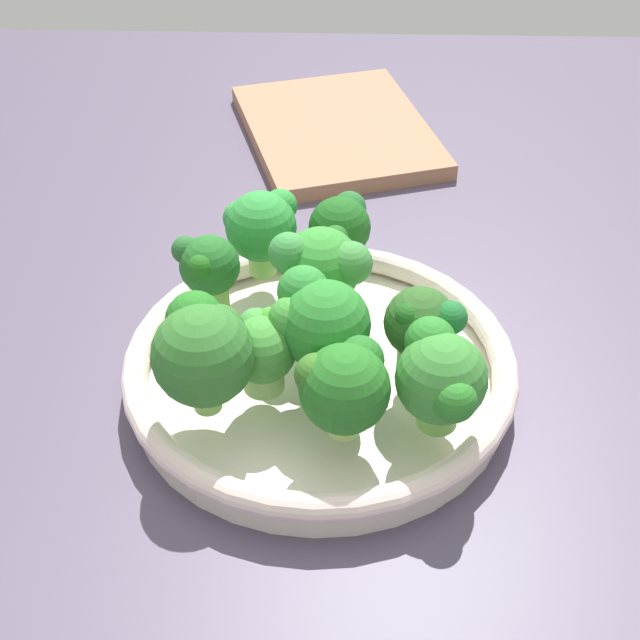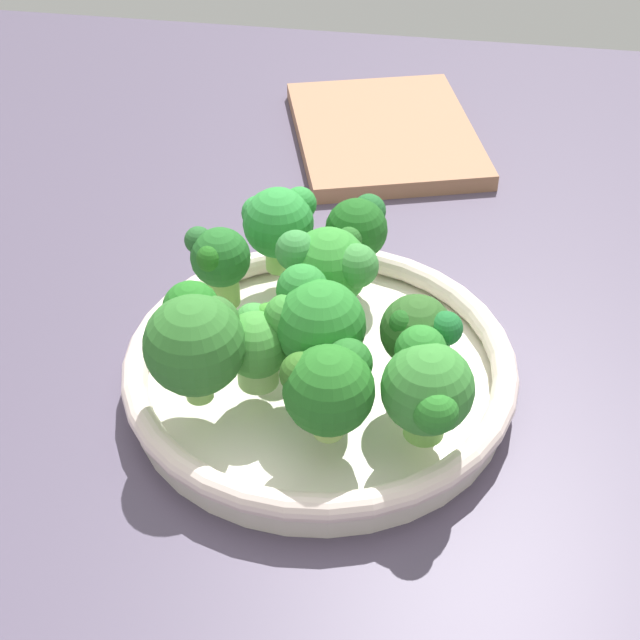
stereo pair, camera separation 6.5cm
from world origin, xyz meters
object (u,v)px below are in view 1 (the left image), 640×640
Objects in this scene: broccoli_floret_1 at (321,267)px; broccoli_floret_6 at (262,348)px; broccoli_floret_7 at (441,377)px; broccoli_floret_8 at (208,269)px; broccoli_floret_5 at (261,226)px; broccoli_floret_9 at (202,348)px; bowl at (320,371)px; cutting_board at (338,131)px; broccoli_floret_0 at (344,385)px; broccoli_floret_2 at (422,327)px; broccoli_floret_3 at (319,324)px; broccoli_floret_4 at (341,227)px.

broccoli_floret_6 is at bearing 152.65° from broccoli_floret_1.
broccoli_floret_7 is 19.09cm from broccoli_floret_8.
broccoli_floret_9 is at bearing 169.96° from broccoli_floret_5.
bowl is 10.72cm from broccoli_floret_8.
broccoli_floret_8 is 0.29× the size of cutting_board.
broccoli_floret_1 is (11.00, 1.72, 0.82)cm from broccoli_floret_0.
broccoli_floret_2 is 10.50cm from broccoli_floret_6.
broccoli_floret_0 is 0.85× the size of broccoli_floret_3.
broccoli_floret_7 is at bearing -142.34° from broccoli_floret_5.
broccoli_floret_0 is at bearing -178.68° from cutting_board.
bowl is 11.37cm from broccoli_floret_7.
broccoli_floret_3 reaches higher than broccoli_floret_1.
broccoli_floret_3 is at bearing 178.96° from cutting_board.
broccoli_floret_6 is (-3.14, 3.68, 4.76)cm from bowl.
broccoli_floret_2 is (-1.82, -6.69, 5.74)cm from bowl.
broccoli_floret_0 is at bearing -139.89° from broccoli_floret_8.
broccoli_floret_4 is at bearing -29.99° from broccoli_floret_9.
broccoli_floret_6 reaches higher than cutting_board.
broccoli_floret_0 is at bearing -160.14° from broccoli_floret_3.
broccoli_floret_4 reaches higher than bowl.
broccoli_floret_0 is 11.17cm from broccoli_floret_1.
broccoli_floret_8 is 33.83cm from cutting_board.
broccoli_floret_4 is at bearing -87.27° from broccoli_floret_5.
broccoli_floret_9 is at bearing 150.01° from broccoli_floret_4.
broccoli_floret_3 is (-0.52, 6.71, 0.50)cm from broccoli_floret_2.
cutting_board is (26.71, 0.58, -6.43)cm from broccoli_floret_4.
broccoli_floret_7 reaches higher than broccoli_floret_6.
broccoli_floret_4 is at bearing -5.99° from broccoli_floret_3.
broccoli_floret_2 is (-5.74, -6.72, -0.45)cm from broccoli_floret_1.
broccoli_floret_0 is 0.30× the size of cutting_board.
broccoli_floret_8 is at bearing 146.22° from broccoli_floret_5.
broccoli_floret_9 is at bearing 109.39° from broccoli_floret_3.
broccoli_floret_2 is 1.07× the size of broccoli_floret_4.
broccoli_floret_2 is 6.75cm from broccoli_floret_3.
broccoli_floret_6 is at bearing 159.18° from broccoli_floret_4.
broccoli_floret_1 is (3.92, 0.03, 6.20)cm from bowl.
broccoli_floret_6 is at bearing 97.22° from broccoli_floret_2.
broccoli_floret_7 is 0.92× the size of broccoli_floret_9.
broccoli_floret_1 is at bearing -39.33° from broccoli_floret_9.
broccoli_floret_2 reaches higher than broccoli_floret_0.
broccoli_floret_9 reaches higher than broccoli_floret_1.
broccoli_floret_5 reaches higher than bowl.
broccoli_floret_6 is 0.77× the size of broccoli_floret_7.
broccoli_floret_1 is 0.34× the size of cutting_board.
broccoli_floret_0 is (-7.08, -1.69, 5.37)cm from bowl.
broccoli_floret_9 reaches higher than cutting_board.
cutting_board is (41.45, -7.93, -7.16)cm from broccoli_floret_9.
broccoli_floret_5 is (16.65, 6.38, 0.36)cm from broccoli_floret_0.
broccoli_floret_1 reaches higher than bowl.
broccoli_floret_1 is at bearing 178.75° from cutting_board.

